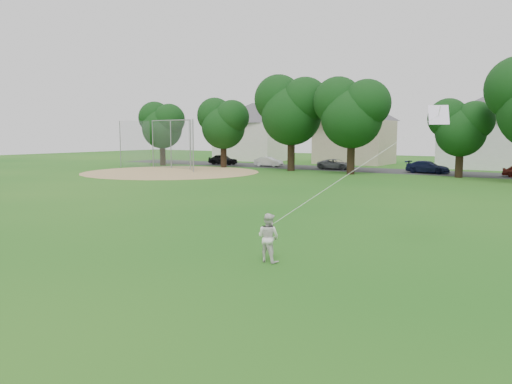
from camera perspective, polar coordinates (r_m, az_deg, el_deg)
The scene contains 9 objects.
ground at distance 14.07m, azimuth -10.18°, elevation -9.72°, with size 160.00×160.00×0.00m, color #125013.
street at distance 52.71m, azimuth 23.17°, elevation 1.88°, with size 90.00×7.00×0.01m, color #2D2D30.
dirt_infield at distance 51.86m, azimuth -9.65°, elevation 2.26°, with size 18.00×18.00×0.02m, color #9E7F51.
older_boy at distance 15.43m, azimuth 1.42°, elevation -5.24°, with size 0.74×0.58×1.52m, color silver.
kite at distance 16.23m, azimuth 11.43°, elevation 2.62°, with size 2.41×2.59×6.82m.
baseball_backstop at distance 57.16m, azimuth -10.16°, elevation 5.36°, with size 12.31×3.44×5.42m.
tree_row at distance 46.24m, azimuth 27.05°, elevation 8.89°, with size 79.53×8.43×10.61m.
parked_cars at distance 51.16m, azimuth 26.96°, elevation 2.22°, with size 70.70×2.16×1.29m.
house_row at distance 62.62m, azimuth 24.00°, elevation 7.13°, with size 77.55×14.02×10.19m.
Camera 1 is at (9.37, -9.72, 3.96)m, focal length 35.00 mm.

